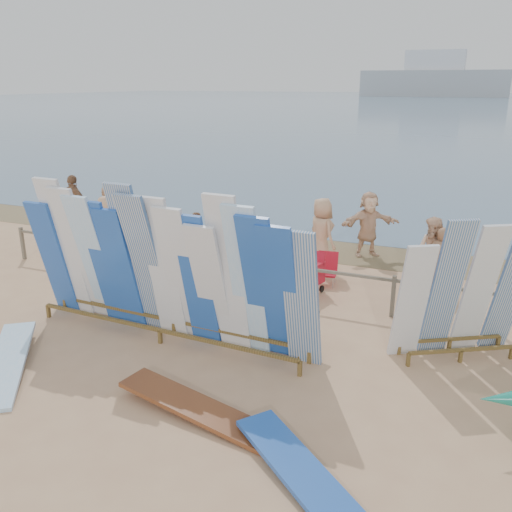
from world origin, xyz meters
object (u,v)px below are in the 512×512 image
at_px(beach_chair_right, 326,275).
at_px(beachgoer_1, 107,214).
at_px(side_surfboard_rack, 463,295).
at_px(beachgoer_2, 160,238).
at_px(flat_board_c, 199,416).
at_px(stroller, 310,278).
at_px(beachgoer_6, 322,233).
at_px(beachgoer_0, 108,229).
at_px(beachgoer_7, 440,261).
at_px(flat_board_a, 9,369).
at_px(beachgoer_extra_1, 75,204).
at_px(beachgoer_8, 432,255).
at_px(beachgoer_4, 197,243).
at_px(beach_chair_left, 238,268).
at_px(beachgoer_5, 368,224).
at_px(main_surfboard_rack, 163,272).
at_px(flat_board_d, 308,488).
at_px(vendor_table, 288,329).

bearing_deg(beach_chair_right, beachgoer_1, 164.54).
bearing_deg(side_surfboard_rack, beachgoer_2, 135.09).
height_order(flat_board_c, stroller, stroller).
relative_size(beachgoer_6, beachgoer_2, 1.03).
xyz_separation_m(beachgoer_0, beachgoer_7, (8.43, 0.96, -0.12)).
relative_size(side_surfboard_rack, flat_board_a, 0.97).
bearing_deg(beachgoer_extra_1, stroller, 176.62).
xyz_separation_m(flat_board_a, beach_chair_right, (3.89, 6.05, 0.23)).
xyz_separation_m(flat_board_c, beachgoer_8, (2.59, 6.55, 0.87)).
distance_m(beach_chair_right, beachgoer_8, 2.49).
bearing_deg(beachgoer_1, beachgoer_2, 53.92).
xyz_separation_m(beach_chair_right, beachgoer_8, (2.33, 0.56, 0.64)).
distance_m(beachgoer_extra_1, beachgoer_8, 11.13).
xyz_separation_m(flat_board_c, stroller, (0.09, 5.23, 0.39)).
bearing_deg(beachgoer_8, beachgoer_4, -130.83).
xyz_separation_m(side_surfboard_rack, beach_chair_left, (-5.23, 2.17, -0.92)).
xyz_separation_m(beachgoer_1, beachgoer_5, (7.70, 1.49, 0.08)).
bearing_deg(beachgoer_6, main_surfboard_rack, 112.85).
bearing_deg(beachgoer_8, beachgoer_2, -130.28).
bearing_deg(beachgoer_7, beachgoer_0, 13.52).
height_order(main_surfboard_rack, flat_board_d, main_surfboard_rack).
relative_size(flat_board_a, beachgoer_2, 1.50).
relative_size(side_surfboard_rack, beach_chair_left, 2.89).
relative_size(beach_chair_left, beachgoer_extra_1, 0.48).
distance_m(beachgoer_7, beachgoer_4, 5.84).
xyz_separation_m(vendor_table, beachgoer_extra_1, (-9.02, 5.00, 0.53)).
distance_m(beachgoer_1, beachgoer_7, 9.81).
bearing_deg(beachgoer_8, beachgoer_6, -152.86).
relative_size(beach_chair_right, beachgoer_4, 0.48).
bearing_deg(flat_board_d, beachgoer_1, 86.42).
height_order(beachgoer_1, beachgoer_8, beachgoer_8).
relative_size(flat_board_c, beachgoer_6, 1.45).
distance_m(beachgoer_6, beachgoer_2, 4.16).
bearing_deg(side_surfboard_rack, beachgoer_5, 86.72).
relative_size(beachgoer_5, beachgoer_2, 1.01).
xyz_separation_m(flat_board_c, beachgoer_extra_1, (-8.50, 7.47, 0.93)).
height_order(flat_board_d, beach_chair_right, beach_chair_right).
xyz_separation_m(main_surfboard_rack, beachgoer_4, (-1.22, 3.51, -0.53)).
distance_m(flat_board_d, beachgoer_6, 8.26).
relative_size(main_surfboard_rack, beachgoer_extra_1, 3.22).
distance_m(beach_chair_right, beachgoer_6, 1.41).
bearing_deg(beachgoer_5, beach_chair_left, -164.84).
bearing_deg(stroller, beachgoer_2, -166.47).
bearing_deg(beachgoer_4, side_surfboard_rack, 40.04).
bearing_deg(flat_board_d, vendor_table, 61.39).
xyz_separation_m(flat_board_a, beachgoer_8, (6.23, 6.61, 0.87)).
bearing_deg(beachgoer_2, beach_chair_left, 92.64).
distance_m(side_surfboard_rack, beachgoer_4, 6.72).
bearing_deg(beach_chair_left, beachgoer_extra_1, 164.82).
distance_m(vendor_table, flat_board_d, 3.58).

